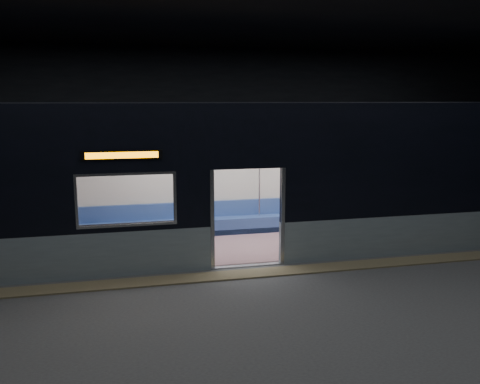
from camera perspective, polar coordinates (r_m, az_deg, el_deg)
name	(u,v)px	position (r m, az deg, el deg)	size (l,w,h in m)	color
station_floor	(261,284)	(9.72, 2.37, -10.29)	(24.00, 14.00, 0.01)	#47494C
station_envelope	(263,85)	(9.09, 2.55, 11.89)	(24.00, 14.00, 5.00)	black
tactile_strip	(254,273)	(10.21, 1.54, -9.12)	(22.80, 0.50, 0.03)	#8C7F59
metro_car	(232,169)	(11.67, -0.90, 2.61)	(18.00, 3.04, 3.35)	#94A7B0
passenger	(316,199)	(13.50, 8.50, -0.83)	(0.44, 0.74, 1.43)	black
handbag	(320,206)	(13.32, 9.03, -1.56)	(0.31, 0.26, 0.15)	black
transit_map	(343,172)	(14.02, 11.49, 2.25)	(1.04, 0.03, 0.68)	white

